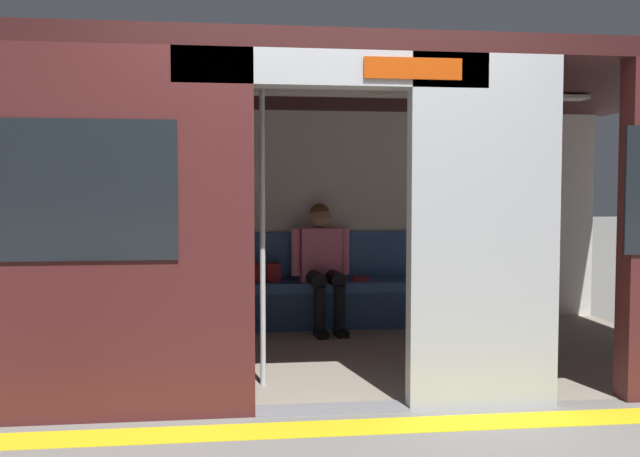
# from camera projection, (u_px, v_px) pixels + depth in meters

# --- Properties ---
(ground_plane) EXTENTS (60.00, 60.00, 0.00)m
(ground_plane) POSITION_uv_depth(u_px,v_px,m) (332.00, 410.00, 3.80)
(ground_plane) COLOR gray
(platform_edge_strip) EXTENTS (8.00, 0.24, 0.01)m
(platform_edge_strip) POSITION_uv_depth(u_px,v_px,m) (339.00, 428.00, 3.50)
(platform_edge_strip) COLOR yellow
(platform_edge_strip) RESTS_ON ground_plane
(train_car) EXTENTS (6.40, 2.84, 2.18)m
(train_car) POSITION_uv_depth(u_px,v_px,m) (304.00, 168.00, 4.95)
(train_car) COLOR #ADAFB5
(train_car) RESTS_ON ground_plane
(bench_seat) EXTENTS (3.09, 0.44, 0.44)m
(bench_seat) POSITION_uv_depth(u_px,v_px,m) (299.00, 292.00, 6.09)
(bench_seat) COLOR #38609E
(bench_seat) RESTS_ON ground_plane
(person_seated) EXTENTS (0.55, 0.70, 1.16)m
(person_seated) POSITION_uv_depth(u_px,v_px,m) (322.00, 258.00, 6.05)
(person_seated) COLOR pink
(person_seated) RESTS_ON ground_plane
(handbag) EXTENTS (0.26, 0.15, 0.17)m
(handbag) POSITION_uv_depth(u_px,v_px,m) (267.00, 272.00, 6.10)
(handbag) COLOR maroon
(handbag) RESTS_ON bench_seat
(book) EXTENTS (0.16, 0.23, 0.03)m
(book) POSITION_uv_depth(u_px,v_px,m) (361.00, 279.00, 6.20)
(book) COLOR #B22D2D
(book) RESTS_ON bench_seat
(grab_pole_door) EXTENTS (0.04, 0.04, 2.04)m
(grab_pole_door) POSITION_uv_depth(u_px,v_px,m) (262.00, 230.00, 4.23)
(grab_pole_door) COLOR silver
(grab_pole_door) RESTS_ON ground_plane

